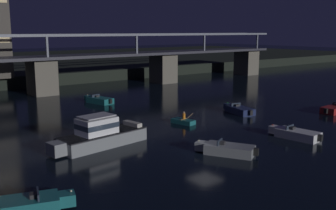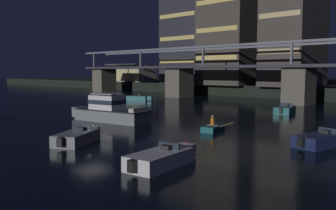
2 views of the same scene
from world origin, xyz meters
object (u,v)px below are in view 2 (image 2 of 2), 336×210
at_px(tower_central, 295,0).
at_px(waterfront_pavilion, 132,73).
at_px(river_bridge, 299,77).
at_px(speedboat_far_left, 162,158).
at_px(speedboat_near_center, 285,110).
at_px(dinghy_with_paddler, 213,128).
at_px(cabin_cruiser_near_left, 109,111).
at_px(speedboat_far_right, 137,98).
at_px(speedboat_near_right, 78,137).
at_px(speedboat_mid_left, 322,140).
at_px(tower_west_tall, 234,18).
at_px(tower_west_low, 189,28).

xyz_separation_m(tower_central, waterfront_pavilion, (-44.61, -0.64, -13.55)).
height_order(river_bridge, waterfront_pavilion, river_bridge).
relative_size(waterfront_pavilion, speedboat_far_left, 2.37).
bearing_deg(tower_central, speedboat_near_center, -67.91).
bearing_deg(river_bridge, dinghy_with_paddler, -80.42).
xyz_separation_m(cabin_cruiser_near_left, speedboat_far_right, (-16.87, 19.26, -0.64)).
height_order(speedboat_near_center, speedboat_near_right, same).
bearing_deg(speedboat_near_right, cabin_cruiser_near_left, 130.49).
relative_size(speedboat_mid_left, dinghy_with_paddler, 1.88).
xyz_separation_m(river_bridge, tower_west_tall, (-19.45, 12.28, 11.91)).
bearing_deg(speedboat_far_left, tower_west_tall, 119.05).
bearing_deg(speedboat_far_right, dinghy_with_paddler, -31.45).
xyz_separation_m(tower_west_low, speedboat_far_right, (9.53, -25.30, -14.82)).
distance_m(tower_central, speedboat_near_right, 55.13).
bearing_deg(tower_central, speedboat_mid_left, -63.82).
relative_size(speedboat_far_left, speedboat_far_right, 1.06).
bearing_deg(dinghy_with_paddler, waterfront_pavilion, 143.99).
bearing_deg(tower_west_low, speedboat_mid_left, -42.33).
distance_m(tower_west_low, cabin_cruiser_near_left, 53.70).
xyz_separation_m(tower_west_tall, speedboat_far_right, (-3.75, -23.86, -15.66)).
bearing_deg(cabin_cruiser_near_left, waterfront_pavilion, 136.31).
bearing_deg(tower_west_tall, speedboat_mid_left, -50.93).
distance_m(tower_west_low, speedboat_near_right, 64.38).
xyz_separation_m(cabin_cruiser_near_left, speedboat_far_left, (15.75, -8.87, -0.64)).
height_order(tower_west_low, speedboat_near_center, tower_west_low).
bearing_deg(dinghy_with_paddler, cabin_cruiser_near_left, -169.39).
relative_size(tower_west_low, cabin_cruiser_near_left, 2.82).
relative_size(tower_west_tall, speedboat_near_right, 5.75).
bearing_deg(speedboat_near_right, tower_west_tall, 111.48).
bearing_deg(tower_central, speedboat_far_left, -73.07).
xyz_separation_m(tower_central, speedboat_far_right, (-16.72, -24.13, -17.58)).
bearing_deg(river_bridge, speedboat_mid_left, -64.33).
relative_size(cabin_cruiser_near_left, speedboat_far_left, 1.78).
xyz_separation_m(speedboat_near_right, dinghy_with_paddler, (4.05, 10.45, -0.14)).
relative_size(river_bridge, speedboat_far_right, 20.56).
height_order(speedboat_mid_left, speedboat_far_right, same).
bearing_deg(speedboat_far_right, waterfront_pavilion, 139.89).
height_order(tower_west_tall, speedboat_mid_left, tower_west_tall).
xyz_separation_m(waterfront_pavilion, speedboat_mid_left, (64.86, -40.55, -4.02)).
distance_m(tower_west_tall, speedboat_far_right, 28.79).
relative_size(waterfront_pavilion, speedboat_near_right, 2.54).
xyz_separation_m(tower_west_low, speedboat_near_right, (33.54, -52.91, -14.82)).
distance_m(speedboat_mid_left, speedboat_far_left, 11.90).
xyz_separation_m(speedboat_near_center, speedboat_near_right, (-2.69, -27.16, 0.00)).
bearing_deg(waterfront_pavilion, speedboat_mid_left, -32.01).
xyz_separation_m(waterfront_pavilion, speedboat_near_right, (51.89, -51.11, -4.02)).
bearing_deg(speedboat_far_left, speedboat_far_right, 139.24).
distance_m(tower_central, dinghy_with_paddler, 46.34).
bearing_deg(speedboat_near_center, tower_west_tall, 133.34).
distance_m(river_bridge, speedboat_far_right, 26.21).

